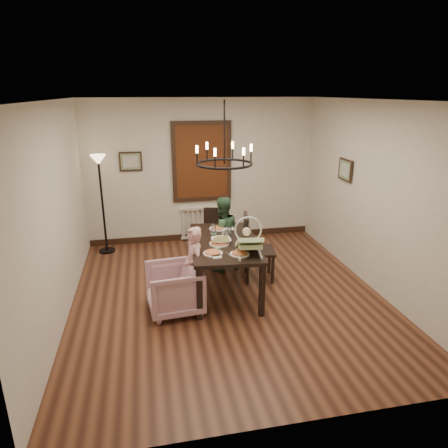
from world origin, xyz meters
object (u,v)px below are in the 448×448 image
object	(u,v)px
baby_bouncer	(249,241)
drinking_glass	(226,235)
chair_right	(259,247)
elderly_woman	(194,273)
seated_man	(222,240)
floor_lamp	(103,206)
dining_table	(224,246)
armchair	(174,289)
chair_far	(216,237)

from	to	relation	value
baby_bouncer	drinking_glass	distance (m)	0.63
chair_right	elderly_woman	xyz separation A→B (m)	(-1.13, -0.61, -0.07)
chair_right	seated_man	world-z (taller)	chair_right
chair_right	baby_bouncer	bearing A→B (deg)	163.96
chair_right	floor_lamp	xyz separation A→B (m)	(-2.52, 1.68, 0.35)
dining_table	armchair	bearing A→B (deg)	-144.54
elderly_woman	chair_far	bearing A→B (deg)	145.54
baby_bouncer	drinking_glass	size ratio (longest dim) A/B	4.04
armchair	floor_lamp	distance (m)	2.72
floor_lamp	seated_man	bearing A→B (deg)	-31.51
armchair	elderly_woman	distance (m)	0.35
chair_right	floor_lamp	bearing A→B (deg)	66.13
dining_table	chair_right	size ratio (longest dim) A/B	1.64
elderly_woman	floor_lamp	xyz separation A→B (m)	(-1.38, 2.29, 0.42)
seated_man	elderly_woman	bearing A→B (deg)	44.34
dining_table	seated_man	size ratio (longest dim) A/B	1.69
armchair	baby_bouncer	distance (m)	1.21
chair_far	drinking_glass	world-z (taller)	chair_far
chair_far	seated_man	bearing A→B (deg)	-70.37
chair_right	seated_man	distance (m)	0.69
armchair	drinking_glass	xyz separation A→B (m)	(0.83, 0.51, 0.53)
chair_right	drinking_glass	world-z (taller)	chair_right
armchair	baby_bouncer	xyz separation A→B (m)	(1.03, -0.07, 0.64)
chair_right	seated_man	size ratio (longest dim) A/B	1.03
seated_man	floor_lamp	xyz separation A→B (m)	(-2.00, 1.22, 0.37)
floor_lamp	dining_table	bearing A→B (deg)	-46.10
chair_far	drinking_glass	xyz separation A→B (m)	(-0.02, -0.98, 0.38)
baby_bouncer	dining_table	bearing A→B (deg)	121.56
chair_far	drinking_glass	bearing A→B (deg)	-81.22
dining_table	elderly_woman	bearing A→B (deg)	-141.82
chair_far	elderly_woman	size ratio (longest dim) A/B	1.01
dining_table	chair_far	world-z (taller)	chair_far
baby_bouncer	drinking_glass	bearing A→B (deg)	116.64
dining_table	drinking_glass	bearing A→B (deg)	62.59
dining_table	drinking_glass	world-z (taller)	drinking_glass
dining_table	chair_right	xyz separation A→B (m)	(0.63, 0.28, -0.17)
dining_table	chair_far	size ratio (longest dim) A/B	1.85
chair_right	armchair	bearing A→B (deg)	127.46
seated_man	drinking_glass	distance (m)	0.77
chair_right	baby_bouncer	world-z (taller)	baby_bouncer
chair_far	seated_man	world-z (taller)	seated_man
chair_far	floor_lamp	bearing A→B (deg)	164.79
floor_lamp	drinking_glass	bearing A→B (deg)	-44.79
chair_far	armchair	bearing A→B (deg)	-109.48
chair_right	drinking_glass	bearing A→B (deg)	121.03
chair_right	floor_lamp	world-z (taller)	floor_lamp
dining_table	floor_lamp	size ratio (longest dim) A/B	1.00
dining_table	seated_man	xyz separation A→B (m)	(0.11, 0.74, -0.18)
chair_far	baby_bouncer	world-z (taller)	baby_bouncer
drinking_glass	elderly_woman	bearing A→B (deg)	-144.90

